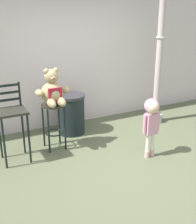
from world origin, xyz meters
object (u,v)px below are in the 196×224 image
Objects in this scene: bar_stool_with_teddy at (54,117)px; lamppost at (159,65)px; bar_chair_empty at (12,116)px; trash_bin at (71,114)px; teddy_bear at (53,91)px; child_walking at (152,116)px.

lamppost is at bearing 4.72° from bar_stool_with_teddy.
lamppost is 2.49× the size of bar_chair_empty.
trash_bin is (0.51, 0.47, -0.18)m from bar_stool_with_teddy.
bar_chair_empty is at bearing -173.54° from teddy_bear.
bar_stool_with_teddy reaches higher than trash_bin.
bar_stool_with_teddy is 0.73m from bar_chair_empty.
trash_bin is at bearing 83.17° from child_walking.
bar_stool_with_teddy is 1.05× the size of trash_bin.
child_walking is (1.26, -0.98, -0.31)m from teddy_bear.
lamppost is (2.31, 0.19, 0.65)m from bar_stool_with_teddy.
lamppost is at bearing -8.65° from trash_bin.
lamppost is (2.31, 0.22, 0.20)m from teddy_bear.
lamppost is (1.81, -0.28, 0.83)m from trash_bin.
child_walking is at bearing -63.09° from trash_bin.
child_walking is 1.68m from lamppost.
bar_stool_with_teddy is 0.71m from trash_bin.
bar_stool_with_teddy is at bearing -137.36° from trash_bin.
bar_stool_with_teddy is 1.62m from child_walking.
teddy_bear is 0.76m from bar_chair_empty.
bar_chair_empty is (-3.01, -0.30, -0.48)m from lamppost.
lamppost is at bearing 5.68° from bar_chair_empty.
bar_stool_with_teddy is 2.41m from lamppost.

